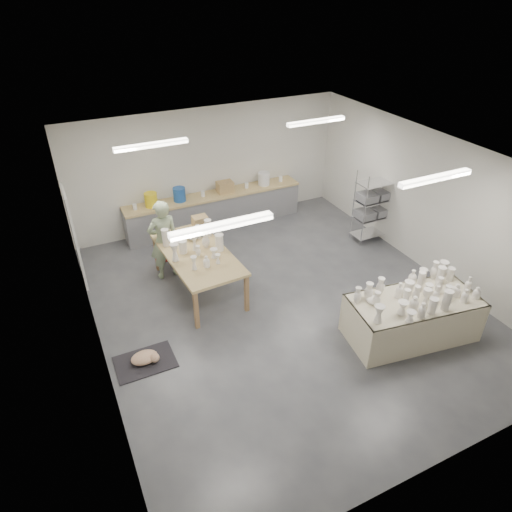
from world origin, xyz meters
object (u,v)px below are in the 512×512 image
drying_table (412,316)px  potter (164,240)px  red_stool (163,258)px  work_table (197,249)px

drying_table → potter: potter is taller
drying_table → red_stool: drying_table is taller
drying_table → potter: (-3.44, 3.79, 0.45)m
work_table → red_stool: bearing=114.8°
drying_table → work_table: 4.31m
work_table → potter: (-0.50, 0.66, -0.00)m
drying_table → work_table: size_ratio=0.99×
work_table → red_stool: work_table is taller
potter → red_stool: 0.67m
work_table → potter: potter is taller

